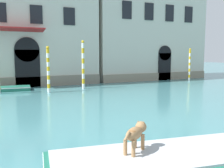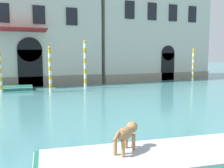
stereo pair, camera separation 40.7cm
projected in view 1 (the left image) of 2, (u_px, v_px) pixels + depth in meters
boat_foreground at (208, 159)px, 7.05m from camera, size 8.82×3.45×0.67m
dog_on_deck at (136, 133)px, 6.70m from camera, size 0.95×0.73×0.73m
mooring_pole_0 at (83, 64)px, 22.77m from camera, size 0.25×0.25×4.20m
mooring_pole_1 at (190, 64)px, 29.09m from camera, size 0.22×0.22×3.59m
mooring_pole_2 at (48, 69)px, 20.64m from camera, size 0.24×0.24×3.66m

